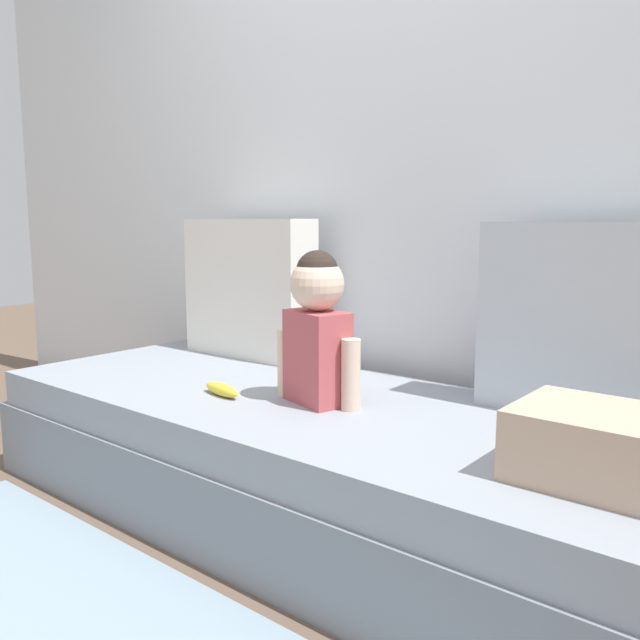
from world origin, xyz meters
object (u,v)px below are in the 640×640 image
(throw_pillow_right, at_px, (572,320))
(couch, at_px, (318,460))
(throw_pillow_left, at_px, (249,288))
(folded_blanket, at_px, (615,449))
(toddler, at_px, (317,325))
(banana, at_px, (222,389))

(throw_pillow_right, bearing_deg, couch, -151.90)
(throw_pillow_left, bearing_deg, folded_blanket, -16.51)
(toddler, distance_m, folded_blanket, 0.89)
(throw_pillow_right, bearing_deg, banana, -151.30)
(banana, relative_size, folded_blanket, 0.42)
(throw_pillow_left, bearing_deg, banana, -52.85)
(couch, relative_size, banana, 13.77)
(couch, height_order, throw_pillow_left, throw_pillow_left)
(couch, xyz_separation_m, folded_blanket, (0.89, -0.11, 0.27))
(couch, distance_m, folded_blanket, 0.94)
(throw_pillow_right, height_order, toddler, throw_pillow_right)
(banana, height_order, folded_blanket, folded_blanket)
(couch, bearing_deg, throw_pillow_right, 28.10)
(banana, bearing_deg, couch, 30.12)
(throw_pillow_left, height_order, folded_blanket, throw_pillow_left)
(throw_pillow_left, bearing_deg, toddler, -29.07)
(couch, height_order, throw_pillow_right, throw_pillow_right)
(couch, relative_size, folded_blanket, 5.85)
(throw_pillow_left, distance_m, folded_blanket, 1.61)
(couch, relative_size, throw_pillow_left, 3.91)
(throw_pillow_right, distance_m, banana, 1.07)
(throw_pillow_right, height_order, banana, throw_pillow_right)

